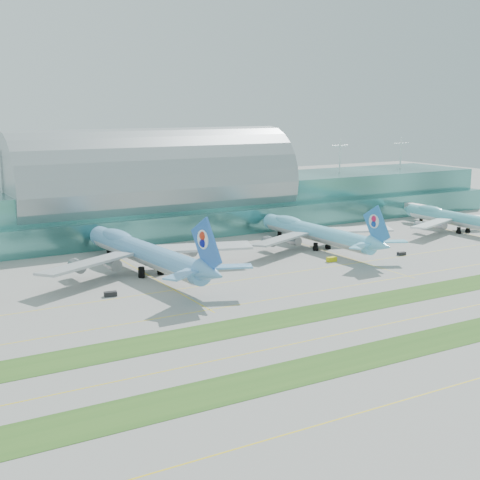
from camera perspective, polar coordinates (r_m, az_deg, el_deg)
ground at (r=176.78m, az=9.00°, el=-5.92°), size 700.00×700.00×0.00m
terminal at (r=283.16m, az=-7.50°, el=3.59°), size 340.00×69.10×36.00m
grass_strip_near at (r=157.23m, az=15.48°, el=-8.41°), size 420.00×12.00×0.08m
grass_strip_far at (r=178.25m, az=8.60°, el=-5.75°), size 420.00×12.00×0.08m
taxiline_b at (r=166.71m, az=12.04°, el=-7.11°), size 420.00×0.35×0.01m
taxiline_c at (r=190.46m, az=5.59°, el=-4.56°), size 420.00×0.35×0.01m
taxiline_d at (r=208.07m, az=2.07°, el=-3.14°), size 420.00×0.35×0.01m
airliner_b at (r=213.01m, az=-8.25°, el=-0.94°), size 73.65×83.98×23.10m
airliner_c at (r=250.10m, az=6.41°, el=0.73°), size 64.53×73.24×20.17m
airliner_d at (r=295.51m, az=18.02°, el=1.79°), size 59.69×67.67×18.64m
gse_c at (r=190.14m, az=-11.00°, el=-4.54°), size 3.73×2.27×1.32m
gse_d at (r=207.32m, az=-4.55°, el=-3.00°), size 3.79×2.54×1.56m
gse_e at (r=229.63m, az=7.83°, el=-1.64°), size 3.56×1.56×1.61m
gse_f at (r=244.11m, az=13.61°, el=-1.13°), size 3.23×1.84×1.21m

